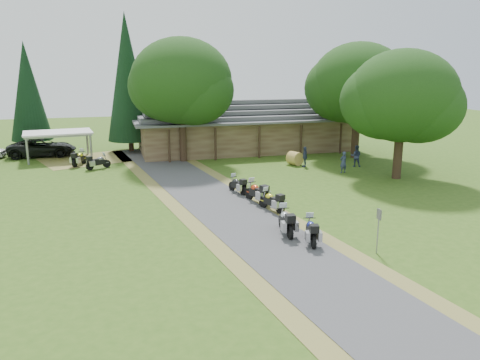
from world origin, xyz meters
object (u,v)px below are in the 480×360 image
object	(u,v)px
car_dark_suv	(42,143)
motorcycle_row_c	(272,200)
motorcycle_row_e	(237,184)
motorcycle_row_a	(311,230)
motorcycle_carport_b	(98,161)
lodge	(245,125)
motorcycle_row_b	(286,220)
hay_bale	(295,158)
motorcycle_carport_a	(79,158)
motorcycle_row_d	(257,191)
carport	(59,145)

from	to	relation	value
car_dark_suv	motorcycle_row_c	size ratio (longest dim) A/B	3.42
car_dark_suv	motorcycle_row_e	bearing A→B (deg)	-139.76
motorcycle_row_a	motorcycle_carport_b	bearing A→B (deg)	41.04
lodge	motorcycle_row_b	world-z (taller)	lodge
lodge	hay_bale	xyz separation A→B (m)	(1.84, -8.34, -1.90)
lodge	motorcycle_carport_a	distance (m)	15.87
car_dark_suv	motorcycle_row_d	xyz separation A→B (m)	(14.14, -19.45, -0.51)
carport	motorcycle_row_d	bearing A→B (deg)	-61.97
motorcycle_row_b	motorcycle_carport_b	distance (m)	20.08
motorcycle_carport_a	hay_bale	distance (m)	17.78
car_dark_suv	motorcycle_row_a	size ratio (longest dim) A/B	3.39
motorcycle_row_c	hay_bale	size ratio (longest dim) A/B	1.67
motorcycle_row_a	motorcycle_carport_b	world-z (taller)	motorcycle_row_a
car_dark_suv	hay_bale	bearing A→B (deg)	-113.89
lodge	motorcycle_carport_a	size ratio (longest dim) A/B	11.11
car_dark_suv	carport	bearing A→B (deg)	-136.11
motorcycle_carport_a	motorcycle_row_d	bearing A→B (deg)	-118.23
carport	motorcycle_row_d	world-z (taller)	carport
motorcycle_row_d	motorcycle_row_b	bearing A→B (deg)	160.99
motorcycle_carport_a	motorcycle_carport_b	distance (m)	2.34
motorcycle_row_a	motorcycle_row_c	distance (m)	5.17
motorcycle_row_c	motorcycle_row_e	world-z (taller)	motorcycle_row_c
motorcycle_row_c	hay_bale	bearing A→B (deg)	-48.81
hay_bale	motorcycle_row_b	bearing A→B (deg)	-113.89
car_dark_suv	motorcycle_row_c	xyz separation A→B (m)	(14.44, -21.25, -0.58)
motorcycle_row_b	hay_bale	bearing A→B (deg)	-17.62
car_dark_suv	motorcycle_carport_a	size ratio (longest dim) A/B	3.28
motorcycle_row_b	motorcycle_row_c	xyz separation A→B (m)	(0.58, 3.70, -0.06)
motorcycle_row_e	hay_bale	world-z (taller)	motorcycle_row_e
motorcycle_row_c	motorcycle_row_e	size ratio (longest dim) A/B	1.06
motorcycle_row_d	motorcycle_row_c	bearing A→B (deg)	173.49
motorcycle_carport_b	motorcycle_row_c	bearing A→B (deg)	-82.71
car_dark_suv	motorcycle_row_d	world-z (taller)	car_dark_suv
motorcycle_row_a	motorcycle_carport_b	distance (m)	21.70
motorcycle_row_c	motorcycle_carport_b	size ratio (longest dim) A/B	1.01
lodge	carport	size ratio (longest dim) A/B	3.81
lodge	car_dark_suv	size ratio (longest dim) A/B	3.39
lodge	carport	xyz separation A→B (m)	(-17.11, -0.29, -1.23)
lodge	motorcycle_row_b	xyz separation A→B (m)	(-4.86, -23.46, -1.76)
motorcycle_row_a	motorcycle_row_e	size ratio (longest dim) A/B	1.07
motorcycle_row_b	motorcycle_carport_a	world-z (taller)	motorcycle_row_b
carport	car_dark_suv	xyz separation A→B (m)	(-1.61, 1.77, -0.01)
hay_bale	motorcycle_row_c	bearing A→B (deg)	-118.15
motorcycle_row_a	motorcycle_carport_a	bearing A→B (deg)	42.41
motorcycle_row_c	motorcycle_carport_a	bearing A→B (deg)	13.86
car_dark_suv	motorcycle_carport_a	distance (m)	6.22
car_dark_suv	hay_bale	size ratio (longest dim) A/B	5.70
motorcycle_carport_a	motorcycle_row_a	bearing A→B (deg)	-127.53
motorcycle_row_b	motorcycle_carport_b	size ratio (longest dim) A/B	1.10
motorcycle_row_a	motorcycle_row_c	xyz separation A→B (m)	(-0.09, 5.17, -0.01)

